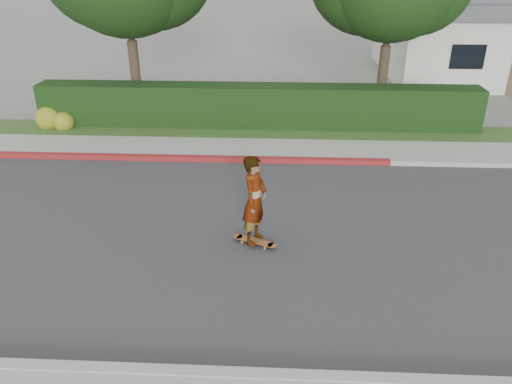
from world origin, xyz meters
TOP-DOWN VIEW (x-y plane):
  - ground at (0.00, 0.00)m, footprint 120.00×120.00m
  - road at (0.00, 0.00)m, footprint 60.00×8.00m
  - curb_near at (0.00, -4.10)m, footprint 60.00×0.20m
  - curb_far at (0.00, 4.10)m, footprint 60.00×0.20m
  - curb_red_section at (-5.00, 4.10)m, footprint 12.00×0.21m
  - sidewalk_far at (0.00, 5.00)m, footprint 60.00×1.60m
  - planting_strip at (0.00, 6.60)m, footprint 60.00×1.60m
  - hedge at (-3.00, 7.20)m, footprint 15.00×1.00m
  - flowering_shrub at (-10.01, 6.74)m, footprint 1.40×1.00m
  - house at (8.00, 16.00)m, footprint 10.60×8.60m
  - skateboard at (-2.69, -0.42)m, footprint 1.00×0.58m
  - skateboarder at (-2.69, -0.42)m, footprint 0.67×0.81m

SIDE VIEW (x-z plane):
  - ground at x=0.00m, z-range 0.00..0.00m
  - road at x=0.00m, z-range 0.00..0.01m
  - planting_strip at x=0.00m, z-range 0.00..0.10m
  - sidewalk_far at x=0.00m, z-range 0.00..0.12m
  - curb_near at x=0.00m, z-range 0.00..0.15m
  - curb_far at x=0.00m, z-range 0.00..0.15m
  - curb_red_section at x=-5.00m, z-range 0.00..0.15m
  - skateboard at x=-2.69m, z-range 0.04..0.13m
  - flowering_shrub at x=-10.01m, z-range -0.12..0.78m
  - hedge at x=-3.00m, z-range 0.00..1.50m
  - skateboarder at x=-2.69m, z-range 0.10..2.02m
  - house at x=8.00m, z-range -0.05..4.25m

